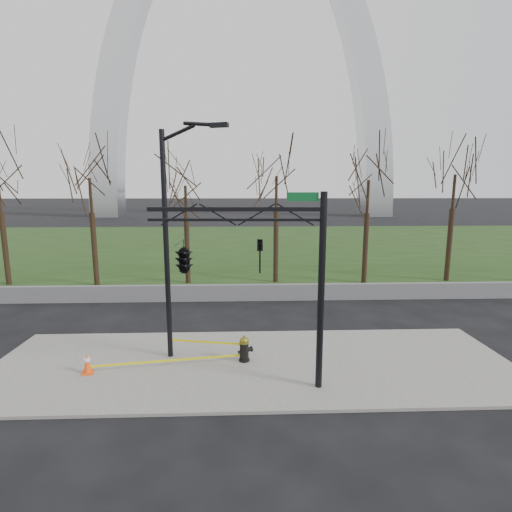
{
  "coord_description": "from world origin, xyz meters",
  "views": [
    {
      "loc": [
        -0.39,
        -12.64,
        6.06
      ],
      "look_at": [
        0.16,
        2.0,
        3.53
      ],
      "focal_mm": 27.19,
      "sensor_mm": 36.0,
      "label": 1
    }
  ],
  "objects_px": {
    "fire_hydrant": "(245,349)",
    "traffic_signal_mast": "(210,256)",
    "street_light": "(172,230)",
    "traffic_cone": "(87,364)"
  },
  "relations": [
    {
      "from": "fire_hydrant",
      "to": "traffic_signal_mast",
      "type": "bearing_deg",
      "value": -143.37
    },
    {
      "from": "fire_hydrant",
      "to": "street_light",
      "type": "height_order",
      "value": "street_light"
    },
    {
      "from": "street_light",
      "to": "traffic_signal_mast",
      "type": "height_order",
      "value": "street_light"
    },
    {
      "from": "fire_hydrant",
      "to": "traffic_signal_mast",
      "type": "xyz_separation_m",
      "value": [
        -0.99,
        -1.74,
        3.62
      ]
    },
    {
      "from": "traffic_cone",
      "to": "traffic_signal_mast",
      "type": "distance_m",
      "value": 5.67
    },
    {
      "from": "traffic_cone",
      "to": "fire_hydrant",
      "type": "bearing_deg",
      "value": 8.24
    },
    {
      "from": "street_light",
      "to": "traffic_signal_mast",
      "type": "distance_m",
      "value": 2.68
    },
    {
      "from": "street_light",
      "to": "fire_hydrant",
      "type": "bearing_deg",
      "value": 7.09
    },
    {
      "from": "street_light",
      "to": "traffic_signal_mast",
      "type": "xyz_separation_m",
      "value": [
        1.48,
        -2.17,
        -0.55
      ]
    },
    {
      "from": "fire_hydrant",
      "to": "traffic_signal_mast",
      "type": "height_order",
      "value": "traffic_signal_mast"
    }
  ]
}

